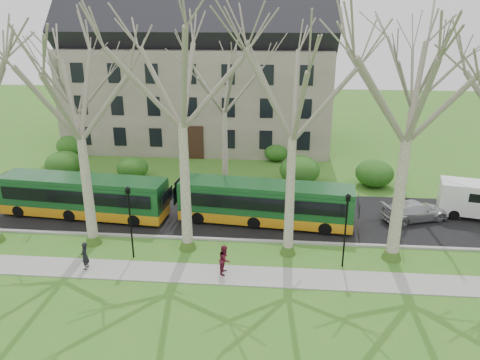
% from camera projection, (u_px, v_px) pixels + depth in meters
% --- Properties ---
extents(ground, '(120.00, 120.00, 0.00)m').
position_uv_depth(ground, '(238.00, 253.00, 27.68)').
color(ground, '#377922').
rests_on(ground, ground).
extents(sidewalk, '(70.00, 2.00, 0.06)m').
position_uv_depth(sidewalk, '(233.00, 275.00, 25.34)').
color(sidewalk, gray).
rests_on(sidewalk, ground).
extents(road, '(80.00, 8.00, 0.06)m').
position_uv_depth(road, '(245.00, 214.00, 32.81)').
color(road, black).
rests_on(road, ground).
extents(curb, '(80.00, 0.25, 0.14)m').
position_uv_depth(curb, '(240.00, 240.00, 29.06)').
color(curb, '#A5A39E').
rests_on(curb, ground).
extents(building, '(26.50, 12.20, 16.00)m').
position_uv_depth(building, '(201.00, 65.00, 47.78)').
color(building, gray).
rests_on(building, ground).
extents(tree_row_verge, '(49.00, 7.00, 14.00)m').
position_uv_depth(tree_row_verge, '(238.00, 137.00, 25.53)').
color(tree_row_verge, gray).
rests_on(tree_row_verge, ground).
extents(tree_row_far, '(33.00, 7.00, 12.00)m').
position_uv_depth(tree_row_far, '(233.00, 113.00, 35.98)').
color(tree_row_far, gray).
rests_on(tree_row_far, ground).
extents(lamp_row, '(36.22, 0.22, 4.30)m').
position_uv_depth(lamp_row, '(236.00, 221.00, 25.85)').
color(lamp_row, black).
rests_on(lamp_row, ground).
extents(hedges, '(30.60, 8.60, 2.00)m').
position_uv_depth(hedges, '(199.00, 162.00, 40.79)').
color(hedges, '#275719').
rests_on(hedges, ground).
extents(bus_lead, '(11.66, 3.42, 2.87)m').
position_uv_depth(bus_lead, '(84.00, 196.00, 32.07)').
color(bus_lead, '#154920').
rests_on(bus_lead, road).
extents(bus_follow, '(11.63, 3.59, 2.86)m').
position_uv_depth(bus_follow, '(265.00, 203.00, 31.01)').
color(bus_follow, '#154920').
rests_on(bus_follow, road).
extents(sedan, '(4.90, 3.25, 1.32)m').
position_uv_depth(sedan, '(415.00, 211.00, 31.69)').
color(sedan, silver).
rests_on(sedan, road).
extents(pedestrian_a, '(0.38, 0.58, 1.59)m').
position_uv_depth(pedestrian_a, '(85.00, 256.00, 25.67)').
color(pedestrian_a, black).
rests_on(pedestrian_a, sidewalk).
extents(pedestrian_b, '(0.70, 0.86, 1.64)m').
position_uv_depth(pedestrian_b, '(225.00, 259.00, 25.26)').
color(pedestrian_b, '#551323').
rests_on(pedestrian_b, sidewalk).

